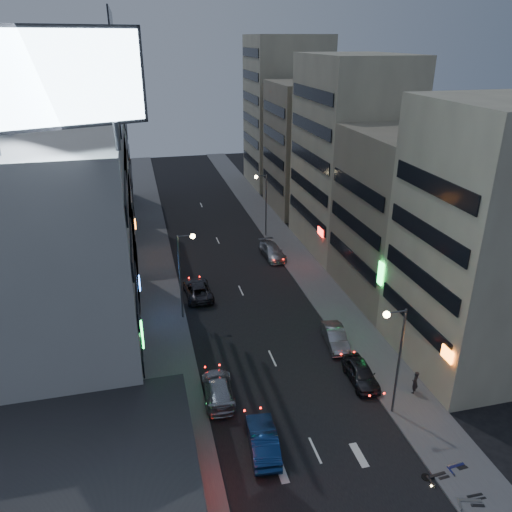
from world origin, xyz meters
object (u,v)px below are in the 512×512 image
object	(u,v)px
parked_car_right_mid	(335,337)
person	(415,382)
parked_car_right_far	(272,251)
road_car_silver	(218,389)
parked_car_right_near	(361,373)
scooter_silver_b	(462,454)
scooter_black_b	(446,464)
scooter_blue	(464,455)
road_car_blue	(263,440)
parked_car_left	(198,290)
scooter_silver_a	(483,491)
scooter_black_a	(483,486)

from	to	relation	value
parked_car_right_mid	person	size ratio (longest dim) A/B	2.53
parked_car_right_far	road_car_silver	size ratio (longest dim) A/B	1.03
parked_car_right_near	scooter_silver_b	xyz separation A→B (m)	(2.63, -8.64, -0.11)
person	scooter_black_b	xyz separation A→B (m)	(-1.93, -6.87, -0.31)
parked_car_right_mid	scooter_blue	distance (m)	14.05
parked_car_right_far	scooter_blue	distance (m)	32.56
person	road_car_silver	bearing A→B (deg)	-55.30
parked_car_right_near	scooter_blue	distance (m)	9.17
road_car_blue	scooter_silver_b	distance (m)	12.02
parked_car_left	parked_car_right_near	bearing A→B (deg)	119.74
parked_car_right_mid	scooter_blue	xyz separation A→B (m)	(2.70, -13.78, -0.08)
road_car_blue	scooter_silver_a	size ratio (longest dim) A/B	2.39
scooter_black_a	scooter_silver_a	xyz separation A→B (m)	(-0.31, -0.38, 0.11)
scooter_silver_a	scooter_blue	world-z (taller)	scooter_silver_a
scooter_silver_a	scooter_silver_b	distance (m)	2.71
parked_car_right_mid	scooter_silver_b	bearing A→B (deg)	-71.77
road_car_blue	person	bearing A→B (deg)	-161.91
road_car_blue	parked_car_right_mid	bearing A→B (deg)	-125.88
parked_car_right_mid	road_car_blue	size ratio (longest dim) A/B	0.93
person	scooter_silver_b	distance (m)	6.46
parked_car_right_near	scooter_black_b	bearing A→B (deg)	-79.53
road_car_blue	person	world-z (taller)	person
parked_car_left	parked_car_right_far	distance (m)	12.25
road_car_silver	parked_car_right_near	bearing A→B (deg)	179.69
road_car_blue	scooter_silver_a	xyz separation A→B (m)	(10.84, -6.50, -0.06)
person	scooter_black_b	distance (m)	7.14
road_car_silver	scooter_silver_a	world-z (taller)	road_car_silver
scooter_black_b	road_car_silver	bearing A→B (deg)	46.10
road_car_silver	scooter_black_b	world-z (taller)	road_car_silver
parked_car_right_mid	parked_car_left	distance (m)	14.99
scooter_black_a	scooter_black_b	size ratio (longest dim) A/B	0.88
parked_car_right_near	road_car_silver	xyz separation A→B (m)	(-10.60, 0.75, -0.01)
parked_car_right_near	parked_car_left	world-z (taller)	parked_car_right_near
parked_car_right_near	scooter_silver_b	size ratio (longest dim) A/B	2.59
parked_car_right_mid	scooter_black_a	world-z (taller)	parked_car_right_mid
person	road_car_blue	bearing A→B (deg)	-30.90
parked_car_left	person	distance (m)	22.62
road_car_silver	parked_car_right_mid	bearing A→B (deg)	-154.30
parked_car_right_far	road_car_blue	bearing A→B (deg)	-109.94
parked_car_right_mid	scooter_black_b	xyz separation A→B (m)	(1.22, -14.10, -0.04)
road_car_silver	scooter_silver_b	xyz separation A→B (m)	(13.23, -9.39, -0.10)
parked_car_right_mid	parked_car_left	xyz separation A→B (m)	(-10.00, 11.17, 0.01)
road_car_blue	scooter_black_a	world-z (taller)	road_car_blue
parked_car_left	person	world-z (taller)	person
parked_car_right_far	scooter_silver_b	bearing A→B (deg)	-88.21
parked_car_left	parked_car_right_far	world-z (taller)	parked_car_right_far
parked_car_right_near	scooter_black_b	distance (m)	9.16
scooter_black_b	parked_car_left	bearing A→B (deg)	19.77
road_car_silver	person	size ratio (longest dim) A/B	2.90
scooter_silver_b	person	bearing A→B (deg)	-9.77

